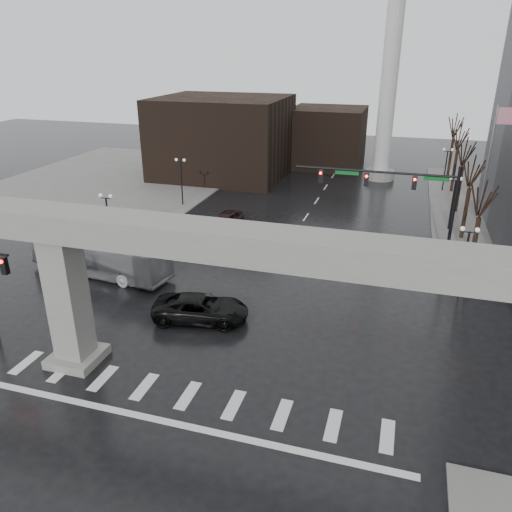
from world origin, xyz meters
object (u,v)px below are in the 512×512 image
object	(u,v)px
city_bus	(99,254)
far_car	(226,221)
signal_mast_arm	(402,192)
pickup_truck	(201,309)

from	to	relation	value
city_bus	far_car	world-z (taller)	city_bus
city_bus	signal_mast_arm	bearing A→B (deg)	-59.69
city_bus	far_car	xyz separation A→B (m)	(5.63, 12.11, -0.78)
pickup_truck	city_bus	distance (m)	10.85
pickup_truck	far_car	world-z (taller)	pickup_truck
signal_mast_arm	far_car	size ratio (longest dim) A/B	2.53
signal_mast_arm	pickup_truck	distance (m)	17.72
pickup_truck	city_bus	xyz separation A→B (m)	(-9.93, 4.30, 0.77)
signal_mast_arm	far_car	world-z (taller)	signal_mast_arm
city_bus	far_car	size ratio (longest dim) A/B	2.40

